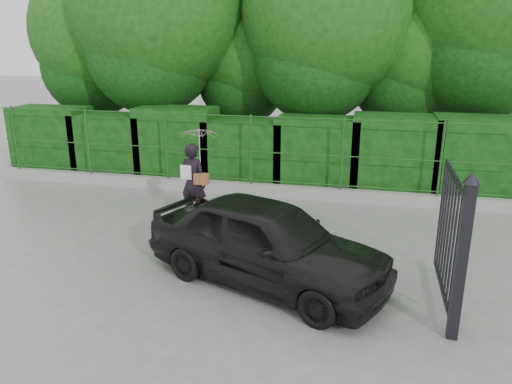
# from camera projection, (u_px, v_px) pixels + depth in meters

# --- Properties ---
(ground) EXTENTS (80.00, 80.00, 0.00)m
(ground) POSITION_uv_depth(u_px,v_px,m) (171.00, 267.00, 8.94)
(ground) COLOR gray
(kerb) EXTENTS (14.00, 0.25, 0.30)m
(kerb) POSITION_uv_depth(u_px,v_px,m) (236.00, 188.00, 13.08)
(kerb) COLOR #9E9E99
(kerb) RESTS_ON ground
(fence) EXTENTS (14.13, 0.06, 1.80)m
(fence) POSITION_uv_depth(u_px,v_px,m) (244.00, 149.00, 12.72)
(fence) COLOR #1D4E1B
(fence) RESTS_ON kerb
(hedge) EXTENTS (14.20, 1.20, 2.08)m
(hedge) POSITION_uv_depth(u_px,v_px,m) (249.00, 149.00, 13.75)
(hedge) COLOR black
(hedge) RESTS_ON ground
(trees) EXTENTS (17.10, 6.15, 8.08)m
(trees) POSITION_uv_depth(u_px,v_px,m) (301.00, 13.00, 14.52)
(trees) COLOR black
(trees) RESTS_ON ground
(gate) EXTENTS (0.22, 2.33, 2.36)m
(gate) POSITION_uv_depth(u_px,v_px,m) (456.00, 244.00, 6.93)
(gate) COLOR black
(gate) RESTS_ON ground
(woman) EXTENTS (0.94, 0.89, 2.06)m
(woman) POSITION_uv_depth(u_px,v_px,m) (197.00, 162.00, 10.93)
(woman) COLOR black
(woman) RESTS_ON ground
(car) EXTENTS (4.54, 3.15, 1.43)m
(car) POSITION_uv_depth(u_px,v_px,m) (267.00, 242.00, 8.20)
(car) COLOR black
(car) RESTS_ON ground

